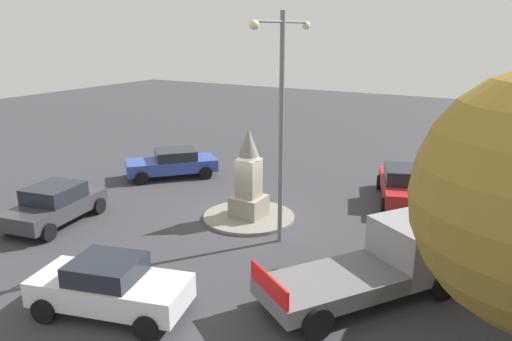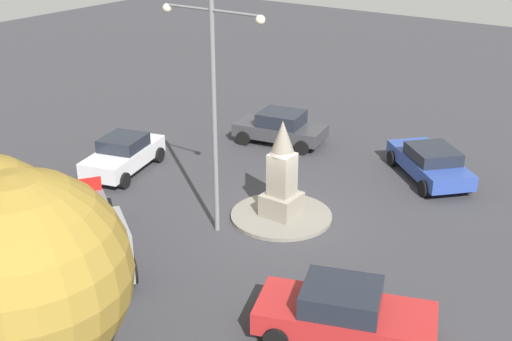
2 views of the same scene
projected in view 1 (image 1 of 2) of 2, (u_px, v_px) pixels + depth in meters
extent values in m
plane|color=#38383D|center=(249.00, 218.00, 19.08)|extent=(80.00, 80.00, 0.00)
cylinder|color=gray|center=(249.00, 217.00, 19.06)|extent=(3.55, 3.55, 0.13)
cube|color=gray|center=(249.00, 206.00, 18.93)|extent=(1.18, 1.18, 0.78)
cube|color=gray|center=(249.00, 178.00, 18.62)|extent=(0.79, 0.79, 1.49)
cone|color=gray|center=(249.00, 144.00, 18.25)|extent=(0.86, 0.86, 1.18)
cylinder|color=slate|center=(281.00, 133.00, 15.99)|extent=(0.16, 0.16, 7.64)
cylinder|color=slate|center=(295.00, 22.00, 15.75)|extent=(1.75, 0.08, 0.08)
cylinder|color=slate|center=(269.00, 21.00, 14.29)|extent=(1.75, 0.08, 0.08)
sphere|color=#F2EACC|center=(306.00, 25.00, 16.51)|extent=(0.28, 0.28, 0.28)
sphere|color=#F2EACC|center=(254.00, 25.00, 13.59)|extent=(0.28, 0.28, 0.28)
cube|color=#38383D|center=(55.00, 208.00, 18.46)|extent=(4.26, 2.48, 0.57)
cube|color=#1E232D|center=(54.00, 193.00, 18.34)|extent=(2.13, 1.96, 0.58)
cylinder|color=black|center=(48.00, 232.00, 16.98)|extent=(0.67, 0.33, 0.64)
cylinder|color=black|center=(8.00, 225.00, 17.56)|extent=(0.67, 0.33, 0.64)
cylinder|color=black|center=(99.00, 206.00, 19.51)|extent=(0.67, 0.33, 0.64)
cylinder|color=black|center=(62.00, 201.00, 20.09)|extent=(0.67, 0.33, 0.64)
cube|color=#2D479E|center=(172.00, 165.00, 24.29)|extent=(4.40, 4.29, 0.58)
cube|color=#1E232D|center=(176.00, 154.00, 24.21)|extent=(2.53, 2.52, 0.47)
cylinder|color=black|center=(142.00, 178.00, 23.12)|extent=(0.62, 0.60, 0.64)
cylinder|color=black|center=(139.00, 168.00, 24.77)|extent=(0.62, 0.60, 0.64)
cylinder|color=black|center=(206.00, 173.00, 23.98)|extent=(0.62, 0.60, 0.64)
cylinder|color=black|center=(199.00, 164.00, 25.62)|extent=(0.62, 0.60, 0.64)
cube|color=silver|center=(111.00, 290.00, 12.58)|extent=(2.65, 4.31, 0.67)
cube|color=#1E232D|center=(106.00, 269.00, 12.43)|extent=(1.92, 2.03, 0.50)
cylinder|color=black|center=(175.00, 292.00, 13.10)|extent=(0.38, 0.68, 0.64)
cylinder|color=black|center=(146.00, 328.00, 11.55)|extent=(0.38, 0.68, 0.64)
cylinder|color=black|center=(83.00, 279.00, 13.79)|extent=(0.38, 0.68, 0.64)
cylinder|color=black|center=(44.00, 311.00, 12.25)|extent=(0.38, 0.68, 0.64)
cube|color=#B22323|center=(404.00, 187.00, 20.80)|extent=(4.83, 3.20, 0.61)
cube|color=#1E232D|center=(406.00, 174.00, 20.52)|extent=(2.38, 2.22, 0.60)
cylinder|color=black|center=(379.00, 182.00, 22.52)|extent=(0.68, 0.42, 0.64)
cylinder|color=black|center=(420.00, 184.00, 22.21)|extent=(0.68, 0.42, 0.64)
cylinder|color=black|center=(384.00, 205.00, 19.56)|extent=(0.68, 0.42, 0.64)
cylinder|color=black|center=(431.00, 208.00, 19.25)|extent=(0.68, 0.42, 0.64)
cube|color=gray|center=(415.00, 246.00, 13.86)|extent=(2.73, 2.73, 1.53)
cube|color=slate|center=(331.00, 285.00, 12.80)|extent=(4.18, 3.71, 0.47)
cube|color=red|center=(269.00, 284.00, 11.89)|extent=(1.10, 1.60, 0.50)
cylinder|color=black|center=(394.00, 256.00, 15.00)|extent=(0.85, 0.70, 0.84)
cylinder|color=black|center=(444.00, 285.00, 13.30)|extent=(0.85, 0.70, 0.84)
cylinder|color=black|center=(277.00, 285.00, 13.26)|extent=(0.85, 0.70, 0.84)
cylinder|color=black|center=(317.00, 323.00, 11.57)|extent=(0.85, 0.70, 0.84)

